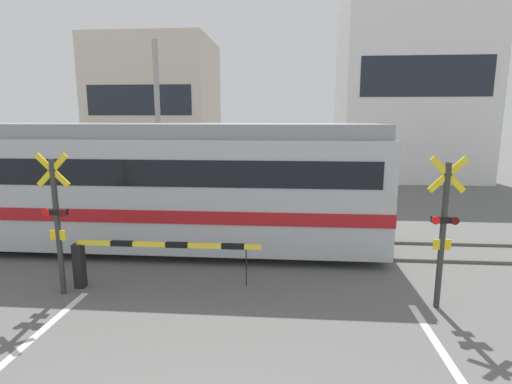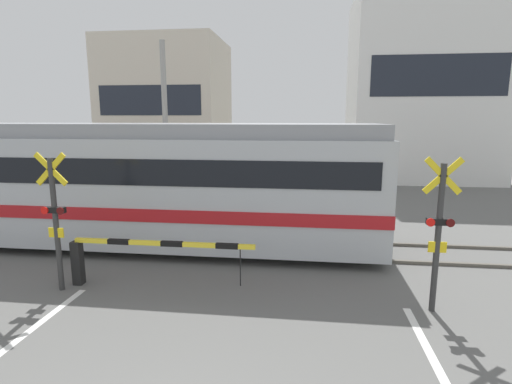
# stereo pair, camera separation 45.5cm
# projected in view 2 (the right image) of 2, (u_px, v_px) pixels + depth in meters

# --- Properties ---
(rail_track_near) EXTENTS (50.00, 0.10, 0.08)m
(rail_track_near) POSITION_uv_depth(u_px,v_px,m) (253.00, 256.00, 10.40)
(rail_track_near) COLOR #5B564C
(rail_track_near) RESTS_ON ground_plane
(rail_track_far) EXTENTS (50.00, 0.10, 0.08)m
(rail_track_far) POSITION_uv_depth(u_px,v_px,m) (259.00, 239.00, 11.80)
(rail_track_far) COLOR #5B564C
(rail_track_far) RESTS_ON ground_plane
(commuter_train) EXTENTS (16.88, 2.99, 3.42)m
(commuter_train) POSITION_uv_depth(u_px,v_px,m) (80.00, 180.00, 11.39)
(commuter_train) COLOR #B7BCC1
(commuter_train) RESTS_ON ground_plane
(crossing_barrier_near) EXTENTS (3.98, 0.20, 1.05)m
(crossing_barrier_near) POSITION_uv_depth(u_px,v_px,m) (126.00, 253.00, 8.45)
(crossing_barrier_near) COLOR black
(crossing_barrier_near) RESTS_ON ground_plane
(crossing_barrier_far) EXTENTS (3.98, 0.20, 1.05)m
(crossing_barrier_far) POSITION_uv_depth(u_px,v_px,m) (338.00, 201.00, 13.68)
(crossing_barrier_far) COLOR black
(crossing_barrier_far) RESTS_ON ground_plane
(crossing_signal_left) EXTENTS (0.68, 0.15, 2.91)m
(crossing_signal_left) POSITION_uv_depth(u_px,v_px,m) (55.00, 216.00, 8.14)
(crossing_signal_left) COLOR #333333
(crossing_signal_left) RESTS_ON ground_plane
(crossing_signal_right) EXTENTS (0.68, 0.15, 2.91)m
(crossing_signal_right) POSITION_uv_depth(u_px,v_px,m) (439.00, 229.00, 7.22)
(crossing_signal_right) COLOR #333333
(crossing_signal_right) RESTS_ON ground_plane
(pedestrian) EXTENTS (0.38, 0.22, 1.67)m
(pedestrian) POSITION_uv_depth(u_px,v_px,m) (248.00, 180.00, 16.92)
(pedestrian) COLOR #33384C
(pedestrian) RESTS_ON ground_plane
(building_left_of_street) EXTENTS (6.99, 6.10, 8.24)m
(building_left_of_street) POSITION_uv_depth(u_px,v_px,m) (168.00, 109.00, 25.19)
(building_left_of_street) COLOR beige
(building_left_of_street) RESTS_ON ground_plane
(building_right_of_street) EXTENTS (7.97, 6.10, 10.32)m
(building_right_of_street) POSITION_uv_depth(u_px,v_px,m) (421.00, 90.00, 23.12)
(building_right_of_street) COLOR white
(building_right_of_street) RESTS_ON ground_plane
(utility_pole_streetside) EXTENTS (0.22, 0.22, 6.63)m
(utility_pole_streetside) POSITION_uv_depth(u_px,v_px,m) (165.00, 124.00, 16.50)
(utility_pole_streetside) COLOR gray
(utility_pole_streetside) RESTS_ON ground_plane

